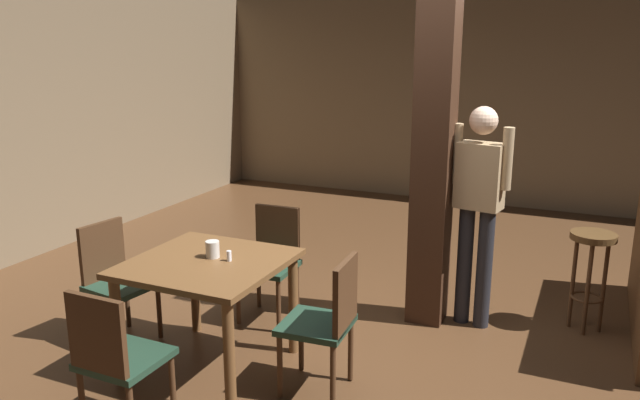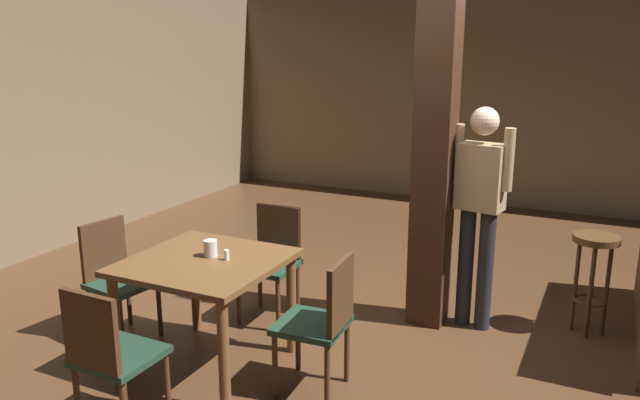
# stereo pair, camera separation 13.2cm
# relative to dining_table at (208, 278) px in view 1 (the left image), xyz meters

# --- Properties ---
(ground_plane) EXTENTS (10.80, 10.80, 0.00)m
(ground_plane) POSITION_rel_dining_table_xyz_m (0.99, 0.85, -0.65)
(ground_plane) COLOR #4C301C
(wall_back) EXTENTS (8.00, 0.10, 2.80)m
(wall_back) POSITION_rel_dining_table_xyz_m (0.99, 5.35, 0.75)
(wall_back) COLOR #756047
(wall_back) RESTS_ON ground_plane
(pillar) EXTENTS (0.28, 0.28, 2.80)m
(pillar) POSITION_rel_dining_table_xyz_m (1.15, 1.36, 0.75)
(pillar) COLOR #382114
(pillar) RESTS_ON ground_plane
(dining_table) EXTENTS (0.98, 0.98, 0.77)m
(dining_table) POSITION_rel_dining_table_xyz_m (0.00, 0.00, 0.00)
(dining_table) COLOR brown
(dining_table) RESTS_ON ground_plane
(chair_south) EXTENTS (0.43, 0.43, 0.89)m
(chair_south) POSITION_rel_dining_table_xyz_m (-0.02, -0.88, -0.14)
(chair_south) COLOR #1E3828
(chair_south) RESTS_ON ground_plane
(chair_west) EXTENTS (0.48, 0.48, 0.89)m
(chair_west) POSITION_rel_dining_table_xyz_m (-0.85, 0.05, -0.14)
(chair_west) COLOR #1E3828
(chair_west) RESTS_ON ground_plane
(chair_north) EXTENTS (0.44, 0.44, 0.89)m
(chair_north) POSITION_rel_dining_table_xyz_m (-0.01, 0.89, -0.14)
(chair_north) COLOR #1E3828
(chair_north) RESTS_ON ground_plane
(chair_east) EXTENTS (0.45, 0.45, 0.89)m
(chair_east) POSITION_rel_dining_table_xyz_m (0.85, 0.04, -0.14)
(chair_east) COLOR #1E3828
(chair_east) RESTS_ON ground_plane
(napkin_cup) EXTENTS (0.09, 0.09, 0.11)m
(napkin_cup) POSITION_rel_dining_table_xyz_m (0.00, 0.07, 0.18)
(napkin_cup) COLOR beige
(napkin_cup) RESTS_ON dining_table
(salt_shaker) EXTENTS (0.03, 0.03, 0.07)m
(salt_shaker) POSITION_rel_dining_table_xyz_m (0.14, 0.05, 0.16)
(salt_shaker) COLOR silver
(salt_shaker) RESTS_ON dining_table
(standing_person) EXTENTS (0.47, 0.26, 1.72)m
(standing_person) POSITION_rel_dining_table_xyz_m (1.50, 1.42, 0.35)
(standing_person) COLOR tan
(standing_person) RESTS_ON ground_plane
(bar_stool_near) EXTENTS (0.34, 0.34, 0.78)m
(bar_stool_near) POSITION_rel_dining_table_xyz_m (2.32, 1.68, -0.07)
(bar_stool_near) COLOR #4C3319
(bar_stool_near) RESTS_ON ground_plane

